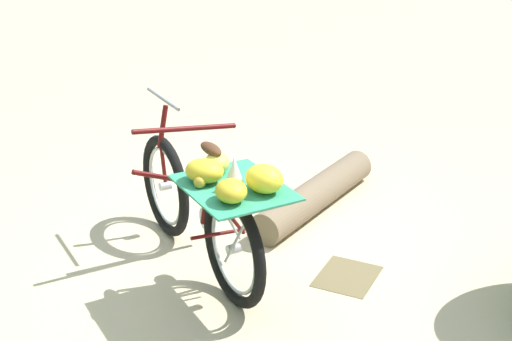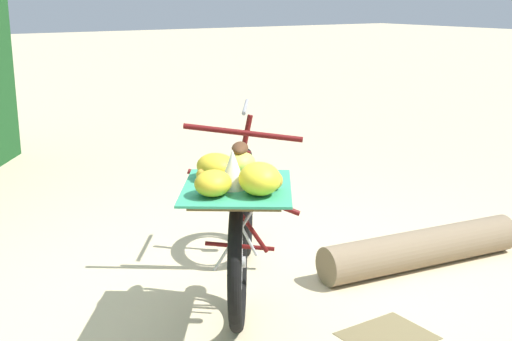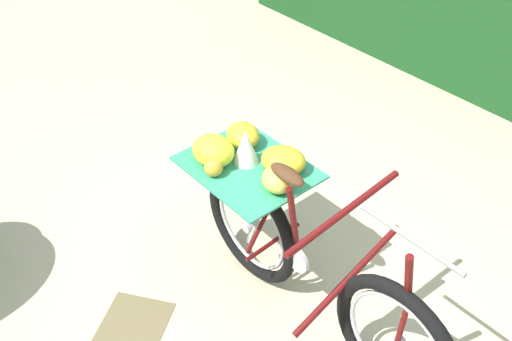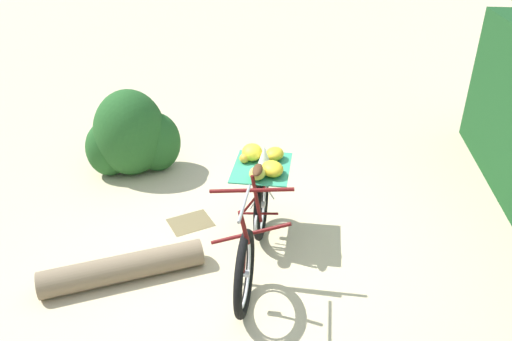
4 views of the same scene
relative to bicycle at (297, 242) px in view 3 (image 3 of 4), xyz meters
The scene contains 3 objects.
ground_plane 0.52m from the bicycle, 76.87° to the right, with size 60.00×60.00×0.00m, color beige.
bicycle is the anchor object (origin of this frame).
leaf_litter_patch 1.04m from the bicycle, 66.09° to the right, with size 0.44×0.36×0.01m, color olive.
Camera 3 is at (2.24, 0.44, 2.79)m, focal length 43.34 mm.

